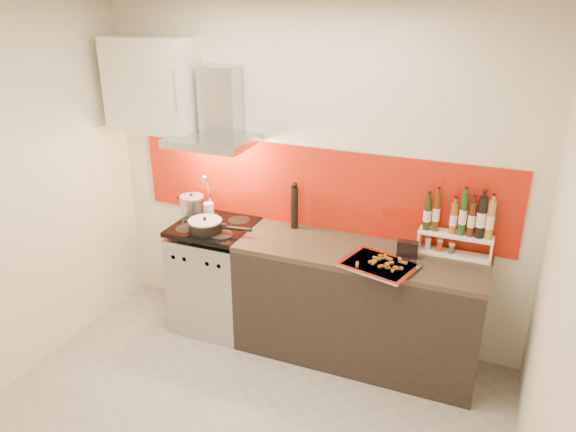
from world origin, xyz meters
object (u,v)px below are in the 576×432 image
at_px(range_stove, 216,277).
at_px(saute_pan, 206,226).
at_px(pepper_mill, 294,206).
at_px(baking_tray, 379,265).
at_px(stock_pot, 192,204).
at_px(counter, 357,305).

height_order(range_stove, saute_pan, saute_pan).
height_order(pepper_mill, baking_tray, pepper_mill).
height_order(range_stove, pepper_mill, pepper_mill).
relative_size(range_stove, pepper_mill, 2.41).
xyz_separation_m(range_stove, stock_pot, (-0.28, 0.15, 0.54)).
bearing_deg(saute_pan, counter, 6.71).
bearing_deg(baking_tray, stock_pot, 168.75).
bearing_deg(counter, stock_pot, 174.47).
height_order(stock_pot, pepper_mill, pepper_mill).
distance_m(saute_pan, pepper_mill, 0.70).
bearing_deg(pepper_mill, stock_pot, -176.01).
relative_size(range_stove, saute_pan, 1.81).
bearing_deg(stock_pot, range_stove, -27.86).
distance_m(counter, saute_pan, 1.30).
distance_m(pepper_mill, baking_tray, 0.89).
height_order(counter, pepper_mill, pepper_mill).
distance_m(counter, pepper_mill, 0.89).
bearing_deg(range_stove, counter, 0.23).
xyz_separation_m(range_stove, baking_tray, (1.38, -0.18, 0.47)).
relative_size(counter, pepper_mill, 4.76).
xyz_separation_m(pepper_mill, baking_tray, (0.78, -0.39, -0.17)).
distance_m(range_stove, baking_tray, 1.48).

